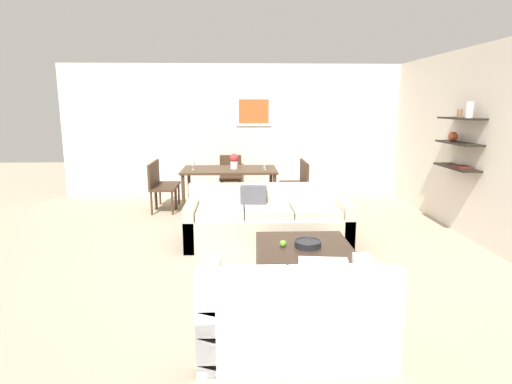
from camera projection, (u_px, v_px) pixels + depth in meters
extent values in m
plane|color=tan|center=(262.00, 250.00, 5.62)|extent=(18.00, 18.00, 0.00)
cube|color=silver|center=(268.00, 131.00, 8.81)|extent=(8.40, 0.06, 2.70)
cube|color=white|center=(254.00, 111.00, 8.68)|extent=(0.72, 0.02, 0.60)
cube|color=#E55926|center=(254.00, 111.00, 8.66)|extent=(0.61, 0.01, 0.48)
cube|color=silver|center=(472.00, 143.00, 6.05)|extent=(0.06, 8.20, 2.70)
cube|color=black|center=(461.00, 118.00, 6.03)|extent=(0.28, 0.90, 0.02)
cube|color=black|center=(459.00, 143.00, 6.10)|extent=(0.28, 0.90, 0.02)
cube|color=black|center=(456.00, 167.00, 6.17)|extent=(0.28, 0.90, 0.02)
cylinder|color=silver|center=(469.00, 110.00, 5.81)|extent=(0.10, 0.10, 0.22)
sphere|color=#D85933|center=(453.00, 136.00, 6.26)|extent=(0.14, 0.14, 0.14)
cylinder|color=olive|center=(460.00, 113.00, 6.06)|extent=(0.07, 0.07, 0.12)
cube|color=#4C1E19|center=(462.00, 167.00, 6.01)|extent=(0.20, 0.28, 0.03)
cube|color=beige|center=(268.00, 229.00, 5.87)|extent=(2.21, 0.90, 0.42)
cube|color=beige|center=(266.00, 196.00, 6.16)|extent=(2.21, 0.16, 0.36)
cube|color=beige|center=(192.00, 223.00, 5.82)|extent=(0.14, 0.90, 0.60)
cube|color=beige|center=(342.00, 222.00, 5.89)|extent=(0.14, 0.90, 0.60)
cube|color=beige|center=(220.00, 212.00, 5.76)|extent=(0.62, 0.70, 0.10)
cube|color=beige|center=(268.00, 211.00, 5.78)|extent=(0.62, 0.70, 0.10)
cube|color=beige|center=(315.00, 211.00, 5.81)|extent=(0.62, 0.70, 0.10)
cube|color=#4C4C56|center=(253.00, 198.00, 5.97)|extent=(0.37, 0.15, 0.36)
cube|color=white|center=(292.00, 319.00, 3.41)|extent=(1.45, 0.90, 0.42)
cube|color=white|center=(300.00, 293.00, 2.96)|extent=(1.45, 0.16, 0.36)
cube|color=white|center=(374.00, 307.00, 3.41)|extent=(0.14, 0.90, 0.60)
cube|color=white|center=(210.00, 310.00, 3.36)|extent=(0.14, 0.90, 0.60)
cube|color=white|center=(329.00, 286.00, 3.40)|extent=(0.57, 0.70, 0.10)
cube|color=white|center=(256.00, 287.00, 3.38)|extent=(0.57, 0.70, 0.10)
cube|color=white|center=(323.00, 282.00, 3.15)|extent=(0.37, 0.16, 0.36)
cube|color=#38281E|center=(304.00, 262.00, 4.69)|extent=(1.02, 1.06, 0.38)
cylinder|color=black|center=(308.00, 244.00, 4.59)|extent=(0.29, 0.29, 0.07)
torus|color=black|center=(308.00, 241.00, 4.59)|extent=(0.29, 0.29, 0.02)
sphere|color=#669E2D|center=(283.00, 244.00, 4.60)|extent=(0.08, 0.08, 0.08)
cube|color=#422D1E|center=(229.00, 170.00, 7.73)|extent=(1.70, 0.99, 0.04)
cylinder|color=#422D1E|center=(183.00, 195.00, 7.35)|extent=(0.06, 0.06, 0.71)
cylinder|color=#422D1E|center=(274.00, 194.00, 7.41)|extent=(0.06, 0.06, 0.71)
cylinder|color=#422D1E|center=(189.00, 186.00, 8.20)|extent=(0.06, 0.06, 0.71)
cylinder|color=#422D1E|center=(271.00, 185.00, 8.26)|extent=(0.06, 0.06, 0.71)
cube|color=#422D1E|center=(295.00, 188.00, 7.61)|extent=(0.44, 0.44, 0.04)
cube|color=#422D1E|center=(306.00, 175.00, 7.58)|extent=(0.04, 0.44, 0.43)
cylinder|color=#422D1E|center=(284.00, 198.00, 7.83)|extent=(0.04, 0.04, 0.41)
cylinder|color=#422D1E|center=(286.00, 202.00, 7.48)|extent=(0.04, 0.04, 0.41)
cylinder|color=#422D1E|center=(303.00, 198.00, 7.84)|extent=(0.04, 0.04, 0.41)
cylinder|color=#422D1E|center=(306.00, 202.00, 7.49)|extent=(0.04, 0.04, 0.41)
cube|color=#422D1E|center=(292.00, 183.00, 8.05)|extent=(0.44, 0.44, 0.04)
cube|color=#422D1E|center=(302.00, 171.00, 8.01)|extent=(0.04, 0.44, 0.43)
cylinder|color=#422D1E|center=(281.00, 193.00, 8.26)|extent=(0.04, 0.04, 0.41)
cylinder|color=#422D1E|center=(283.00, 197.00, 7.91)|extent=(0.04, 0.04, 0.41)
cylinder|color=#422D1E|center=(300.00, 193.00, 8.28)|extent=(0.04, 0.04, 0.41)
cylinder|color=#422D1E|center=(302.00, 197.00, 7.93)|extent=(0.04, 0.04, 0.41)
cube|color=#422D1E|center=(231.00, 178.00, 8.58)|extent=(0.44, 0.44, 0.04)
cube|color=#422D1E|center=(231.00, 165.00, 8.73)|extent=(0.44, 0.04, 0.43)
cylinder|color=#422D1E|center=(221.00, 191.00, 8.45)|extent=(0.04, 0.04, 0.41)
cylinder|color=#422D1E|center=(240.00, 191.00, 8.46)|extent=(0.04, 0.04, 0.41)
cylinder|color=#422D1E|center=(222.00, 188.00, 8.80)|extent=(0.04, 0.04, 0.41)
cylinder|color=#422D1E|center=(240.00, 188.00, 8.81)|extent=(0.04, 0.04, 0.41)
cube|color=#422D1E|center=(163.00, 189.00, 7.53)|extent=(0.44, 0.44, 0.04)
cube|color=#422D1E|center=(151.00, 176.00, 7.47)|extent=(0.04, 0.44, 0.43)
cylinder|color=#422D1E|center=(172.00, 203.00, 7.40)|extent=(0.04, 0.04, 0.41)
cylinder|color=#422D1E|center=(175.00, 199.00, 7.76)|extent=(0.04, 0.04, 0.41)
cylinder|color=#422D1E|center=(152.00, 204.00, 7.39)|extent=(0.04, 0.04, 0.41)
cylinder|color=#422D1E|center=(156.00, 199.00, 7.74)|extent=(0.04, 0.04, 0.41)
cube|color=#422D1E|center=(167.00, 184.00, 7.96)|extent=(0.44, 0.44, 0.04)
cube|color=#422D1E|center=(156.00, 172.00, 7.91)|extent=(0.04, 0.44, 0.43)
cylinder|color=#422D1E|center=(176.00, 198.00, 7.84)|extent=(0.04, 0.04, 0.41)
cylinder|color=#422D1E|center=(179.00, 194.00, 8.19)|extent=(0.04, 0.04, 0.41)
cylinder|color=#422D1E|center=(156.00, 198.00, 7.82)|extent=(0.04, 0.04, 0.41)
cylinder|color=#422D1E|center=(160.00, 194.00, 8.18)|extent=(0.04, 0.04, 0.41)
cylinder|color=silver|center=(264.00, 167.00, 7.87)|extent=(0.06, 0.06, 0.01)
cylinder|color=silver|center=(264.00, 165.00, 7.86)|extent=(0.01, 0.01, 0.08)
cylinder|color=silver|center=(264.00, 160.00, 7.84)|extent=(0.08, 0.08, 0.10)
cylinder|color=silver|center=(265.00, 169.00, 7.63)|extent=(0.06, 0.06, 0.01)
cylinder|color=silver|center=(265.00, 167.00, 7.62)|extent=(0.01, 0.01, 0.07)
cylinder|color=silver|center=(265.00, 163.00, 7.61)|extent=(0.06, 0.06, 0.08)
cylinder|color=silver|center=(193.00, 170.00, 7.58)|extent=(0.06, 0.06, 0.01)
cylinder|color=silver|center=(193.00, 167.00, 7.57)|extent=(0.01, 0.01, 0.08)
cylinder|color=silver|center=(193.00, 163.00, 7.56)|extent=(0.07, 0.07, 0.08)
cylinder|color=silver|center=(234.00, 165.00, 7.68)|extent=(0.13, 0.13, 0.14)
sphere|color=red|center=(234.00, 158.00, 7.66)|extent=(0.16, 0.16, 0.16)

